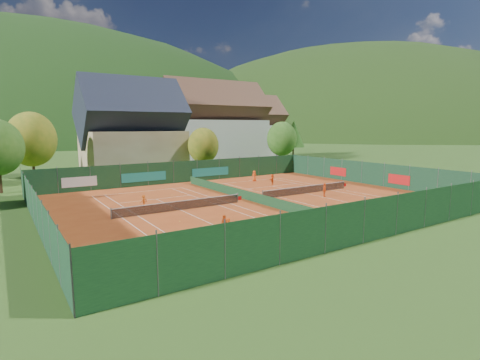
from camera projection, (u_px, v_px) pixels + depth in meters
name	position (u px, v px, depth m)	size (l,w,h in m)	color
ground	(250.00, 201.00, 39.60)	(600.00, 600.00, 0.00)	#2B4F18
clay_pad	(250.00, 201.00, 39.60)	(40.00, 32.00, 0.01)	#A33F18
court_markings_left	(181.00, 210.00, 35.26)	(11.03, 23.83, 0.00)	white
court_markings_right	(306.00, 193.00, 43.94)	(11.03, 23.83, 0.00)	white
tennis_net_left	(182.00, 205.00, 35.27)	(13.30, 0.10, 1.02)	#59595B
tennis_net_right	(307.00, 189.00, 43.95)	(13.30, 0.10, 1.02)	#59595B
court_divider	(250.00, 196.00, 39.53)	(0.03, 28.80, 1.00)	#13361C
fence_north	(183.00, 172.00, 52.38)	(40.00, 0.10, 3.00)	#163D20
fence_south	(381.00, 218.00, 26.14)	(40.00, 0.04, 3.00)	#163D1D
fence_west	(35.00, 210.00, 28.54)	(0.04, 32.00, 3.00)	#12331E
fence_east	(372.00, 174.00, 50.28)	(0.09, 32.00, 3.00)	#12331F
chalet	(132.00, 133.00, 61.85)	(16.20, 12.00, 16.00)	#C9B78E
hotel_block_a	(215.00, 128.00, 77.01)	(21.60, 11.00, 17.25)	silver
hotel_block_b	(248.00, 131.00, 91.34)	(17.28, 10.00, 15.50)	silver
tree_west_mid	(31.00, 139.00, 50.48)	(6.44, 6.44, 9.78)	#452A18
tree_center	(203.00, 146.00, 60.38)	(5.01, 5.01, 7.60)	#4D341B
tree_east_front	(282.00, 139.00, 71.70)	(5.72, 5.72, 8.69)	#4C311B
tree_east_mid	(294.00, 134.00, 83.65)	(5.04, 5.04, 9.00)	#4A331A
tree_east_back	(244.00, 131.00, 85.84)	(7.15, 7.15, 10.86)	#482C19
mountain_backdrop	(89.00, 196.00, 254.05)	(820.00, 530.00, 242.00)	black
ball_hopper	(433.00, 201.00, 36.55)	(0.34, 0.34, 0.80)	slate
loose_ball_0	(180.00, 221.00, 31.01)	(0.07, 0.07, 0.07)	#CCD833
loose_ball_1	(345.00, 207.00, 36.69)	(0.07, 0.07, 0.07)	#CCD833
loose_ball_2	(276.00, 195.00, 43.03)	(0.07, 0.07, 0.07)	#CCD833
loose_ball_3	(172.00, 195.00, 42.76)	(0.07, 0.07, 0.07)	#CCD833
player_left_near	(229.00, 229.00, 25.98)	(0.57, 0.37, 1.57)	#D64E13
player_left_mid	(225.00, 223.00, 28.04)	(0.62, 0.49, 1.28)	#D04912
player_left_far	(144.00, 201.00, 36.73)	(0.76, 0.44, 1.18)	#CB5112
player_right_near	(325.00, 190.00, 41.73)	(0.91, 0.38, 1.56)	#E04B13
player_right_far_a	(254.00, 176.00, 53.49)	(0.75, 0.49, 1.54)	#E94B14
player_right_far_b	(272.00, 179.00, 50.48)	(1.31, 0.42, 1.41)	#EF5415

